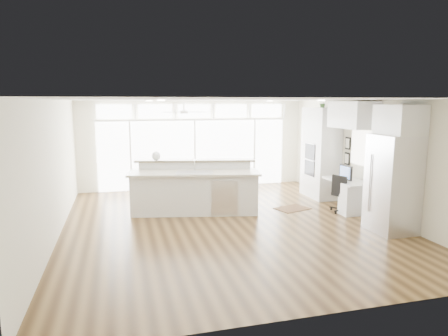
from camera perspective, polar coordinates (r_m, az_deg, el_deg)
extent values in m
cube|color=#3D2712|center=(8.90, 0.63, -8.00)|extent=(7.00, 8.00, 0.02)
cube|color=white|center=(8.49, 0.66, 9.74)|extent=(7.00, 8.00, 0.02)
cube|color=silver|center=(12.46, -4.27, 3.38)|extent=(7.00, 0.04, 2.70)
cube|color=silver|center=(4.93, 13.20, -6.13)|extent=(7.00, 0.04, 2.70)
cube|color=silver|center=(8.38, -23.11, -0.29)|extent=(0.04, 8.00, 2.70)
cube|color=silver|center=(10.09, 20.18, 1.42)|extent=(0.04, 8.00, 2.70)
cube|color=silver|center=(12.43, -4.20, 1.98)|extent=(5.80, 0.06, 2.08)
cube|color=silver|center=(12.33, -4.28, 8.11)|extent=(5.90, 0.06, 0.40)
cube|color=white|center=(10.29, 19.11, 2.74)|extent=(0.04, 0.85, 0.85)
cube|color=white|center=(11.12, -5.75, 8.47)|extent=(1.16, 1.16, 0.32)
cube|color=white|center=(8.68, 0.30, 9.60)|extent=(3.40, 3.00, 0.02)
cube|color=silver|center=(11.45, 13.65, 2.11)|extent=(0.64, 1.20, 2.50)
cube|color=silver|center=(10.30, 17.23, -3.76)|extent=(0.72, 1.30, 0.76)
cube|color=silver|center=(10.08, 17.97, 7.24)|extent=(0.64, 1.30, 0.64)
cube|color=silver|center=(8.85, 22.96, -2.10)|extent=(0.76, 0.90, 2.00)
cube|color=silver|center=(8.74, 23.81, 6.31)|extent=(0.64, 0.90, 0.60)
cube|color=black|center=(10.82, 17.24, 2.34)|extent=(0.06, 0.22, 0.80)
cube|color=silver|center=(9.62, -4.20, -2.84)|extent=(3.28, 1.79, 1.23)
cube|color=#311C0F|center=(10.23, 9.73, -5.72)|extent=(0.94, 0.80, 0.01)
cube|color=black|center=(10.11, 16.78, -3.53)|extent=(0.61, 0.59, 0.92)
sphere|color=white|center=(9.95, -9.67, 1.72)|extent=(0.27, 0.27, 0.22)
cube|color=black|center=(10.15, 17.00, -0.60)|extent=(0.10, 0.48, 0.40)
cube|color=white|center=(10.10, 16.13, -1.72)|extent=(0.14, 0.33, 0.02)
imported|color=#385E28|center=(11.36, 13.92, 8.90)|extent=(0.26, 0.29, 0.21)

